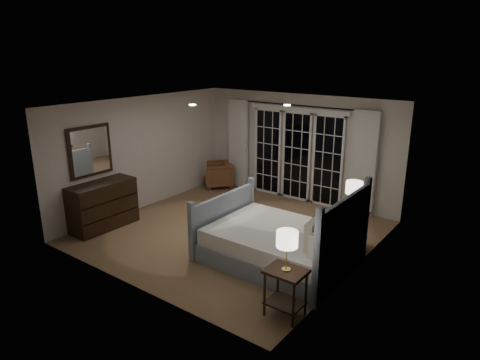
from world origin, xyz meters
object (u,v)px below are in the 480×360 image
Objects in this scene: nightstand_left at (286,286)px; lamp_right at (354,188)px; dresser at (103,205)px; armchair at (218,174)px; bed at (280,244)px; lamp_left at (287,240)px; nightstand_right at (351,224)px.

nightstand_left is 2.56m from lamp_right.
nightstand_left is 0.51× the size of dresser.
armchair is 0.54× the size of dresser.
bed is 3.48× the size of nightstand_left.
dresser is (-4.48, 0.40, 0.02)m from nightstand_left.
lamp_right is at bearing 92.64° from lamp_left.
nightstand_left is (0.84, -1.25, 0.11)m from bed.
bed is 4.38m from armchair.
lamp_left is 2.47m from lamp_right.
nightstand_right is at bearing 24.74° from armchair.
bed is 1.42m from nightstand_right.
nightstand_left is 2.46m from nightstand_right.
nightstand_left is at bearing -87.36° from nightstand_right.
bed reaches higher than armchair.
lamp_left reaches higher than nightstand_left.
lamp_right is at bearing 92.64° from nightstand_left.
lamp_left is (0.84, -1.25, 0.78)m from bed.
bed is 1.70m from lamp_left.
lamp_right is (0.00, 0.00, 0.69)m from nightstand_right.
dresser is at bearing -154.78° from lamp_right.
lamp_left is (0.00, 0.00, 0.67)m from nightstand_left.
lamp_right is at bearing 9.46° from nightstand_right.
armchair is (-4.24, 1.40, -0.14)m from nightstand_right.
dresser is (-3.64, -0.85, 0.13)m from bed.
dresser is (-4.48, 0.40, -0.65)m from lamp_left.
lamp_right is (0.73, 1.21, 0.81)m from bed.
bed is at bearing -121.06° from nightstand_right.
nightstand_right is 0.52× the size of dresser.
nightstand_right is 4.47m from armchair.
armchair is at bearing 138.41° from lamp_left.
nightstand_right reaches higher than armchair.
dresser is (-4.37, -2.06, -0.68)m from lamp_right.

